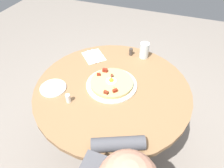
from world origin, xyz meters
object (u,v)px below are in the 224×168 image
object	(u,v)px
fork	(92,57)
knife	(96,55)
dining_table	(112,106)
water_glass	(144,50)
salt_shaker	(68,98)
pizza_plate	(112,85)
pepper_shaker	(131,52)
breakfast_pizza	(111,83)
bread_plate	(53,88)

from	to	relation	value
fork	knife	distance (m)	0.04
fork	dining_table	bearing A→B (deg)	0.80
water_glass	salt_shaker	bearing A→B (deg)	62.65
knife	salt_shaker	distance (m)	0.49
pizza_plate	pepper_shaker	size ratio (longest dim) A/B	5.98
pizza_plate	water_glass	size ratio (longest dim) A/B	2.79
pizza_plate	water_glass	bearing A→B (deg)	-107.48
breakfast_pizza	knife	world-z (taller)	breakfast_pizza
breakfast_pizza	salt_shaker	world-z (taller)	same
breakfast_pizza	knife	size ratio (longest dim) A/B	1.54
pepper_shaker	pizza_plate	bearing A→B (deg)	86.85
fork	water_glass	size ratio (longest dim) A/B	1.53
fork	water_glass	xyz separation A→B (m)	(-0.37, -0.14, 0.05)
knife	bread_plate	bearing A→B (deg)	-60.00
dining_table	water_glass	distance (m)	0.47
salt_shaker	knife	bearing A→B (deg)	-86.07
breakfast_pizza	bread_plate	world-z (taller)	breakfast_pizza
dining_table	water_glass	size ratio (longest dim) A/B	8.53
breakfast_pizza	dining_table	bearing A→B (deg)	127.63
fork	breakfast_pizza	bearing A→B (deg)	1.23
dining_table	bread_plate	size ratio (longest dim) A/B	6.05
pizza_plate	salt_shaker	distance (m)	0.29
water_glass	pepper_shaker	xyz separation A→B (m)	(0.10, 0.01, -0.03)
bread_plate	pepper_shaker	bearing A→B (deg)	-124.21
dining_table	water_glass	bearing A→B (deg)	-105.41
breakfast_pizza	bread_plate	bearing A→B (deg)	24.62
breakfast_pizza	water_glass	bearing A→B (deg)	-107.58
knife	pizza_plate	bearing A→B (deg)	-4.59
fork	pizza_plate	bearing A→B (deg)	1.33
bread_plate	pepper_shaker	size ratio (longest dim) A/B	3.02
breakfast_pizza	bread_plate	distance (m)	0.37
pizza_plate	fork	bearing A→B (deg)	-43.88
dining_table	salt_shaker	size ratio (longest dim) A/B	17.15
pepper_shaker	knife	bearing A→B (deg)	23.81
pizza_plate	water_glass	xyz separation A→B (m)	(-0.12, -0.38, 0.05)
fork	water_glass	world-z (taller)	water_glass
bread_plate	fork	distance (m)	0.41
knife	salt_shaker	xyz separation A→B (m)	(-0.03, 0.49, 0.02)
pizza_plate	pepper_shaker	bearing A→B (deg)	-93.15
dining_table	breakfast_pizza	xyz separation A→B (m)	(0.01, -0.01, 0.20)
pizza_plate	knife	xyz separation A→B (m)	(0.23, -0.27, 0.00)
pizza_plate	knife	world-z (taller)	pizza_plate
bread_plate	water_glass	xyz separation A→B (m)	(-0.46, -0.54, 0.05)
dining_table	breakfast_pizza	world-z (taller)	breakfast_pizza
dining_table	pepper_shaker	size ratio (longest dim) A/B	18.26
water_glass	fork	bearing A→B (deg)	20.64
bread_plate	knife	distance (m)	0.44
water_glass	salt_shaker	world-z (taller)	water_glass
salt_shaker	pepper_shaker	distance (m)	0.63
pizza_plate	fork	world-z (taller)	pizza_plate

